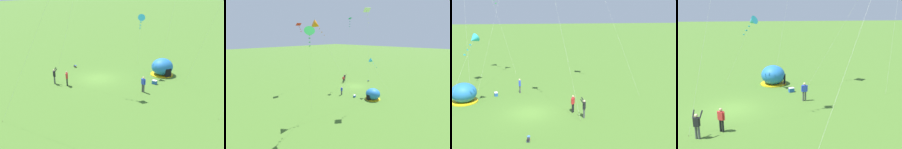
{
  "view_description": "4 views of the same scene",
  "coord_description": "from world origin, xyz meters",
  "views": [
    {
      "loc": [
        17.59,
        24.09,
        11.03
      ],
      "look_at": [
        2.29,
        5.39,
        2.48
      ],
      "focal_mm": 42.0,
      "sensor_mm": 36.0,
      "label": 1
    },
    {
      "loc": [
        -20.25,
        28.07,
        11.64
      ],
      "look_at": [
        0.95,
        5.16,
        3.71
      ],
      "focal_mm": 24.0,
      "sensor_mm": 36.0,
      "label": 2
    },
    {
      "loc": [
        0.25,
        -23.77,
        9.78
      ],
      "look_at": [
        3.43,
        1.05,
        3.44
      ],
      "focal_mm": 42.0,
      "sensor_mm": 36.0,
      "label": 3
    },
    {
      "loc": [
        20.95,
        2.03,
        8.2
      ],
      "look_at": [
        1.73,
        4.65,
        3.26
      ],
      "focal_mm": 42.0,
      "sensor_mm": 36.0,
      "label": 4
    }
  ],
  "objects": [
    {
      "name": "popup_tent",
      "position": [
        -7.0,
        3.96,
        1.0
      ],
      "size": [
        2.81,
        2.81,
        2.1
      ],
      "color": "#2672BF",
      "rests_on": "ground"
    },
    {
      "name": "person_watching_sky",
      "position": [
        4.11,
        -0.36,
        0.96
      ],
      "size": [
        0.4,
        0.52,
        1.72
      ],
      "color": "black",
      "rests_on": "ground"
    },
    {
      "name": "cooler_box",
      "position": [
        -3.87,
        5.55,
        0.22
      ],
      "size": [
        0.49,
        0.61,
        0.44
      ],
      "color": "#2659B2",
      "rests_on": "ground"
    },
    {
      "name": "kite_cyan",
      "position": [
        -5.09,
        1.88,
        6.95
      ],
      "size": [
        3.33,
        3.85,
        7.49
      ],
      "color": "silver",
      "rests_on": "ground"
    },
    {
      "name": "person_far_back",
      "position": [
        4.91,
        -1.79,
        1.0
      ],
      "size": [
        0.6,
        0.71,
        1.89
      ],
      "color": "#4C4C51",
      "rests_on": "ground"
    },
    {
      "name": "person_strolling",
      "position": [
        -1.17,
        6.36,
        0.96
      ],
      "size": [
        0.26,
        0.59,
        1.72
      ],
      "color": "#4C4C51",
      "rests_on": "ground"
    },
    {
      "name": "ground_plane",
      "position": [
        0.0,
        0.0,
        0.0
      ],
      "size": [
        300.0,
        300.0,
        0.0
      ],
      "primitive_type": "plane",
      "color": "#477028"
    }
  ]
}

